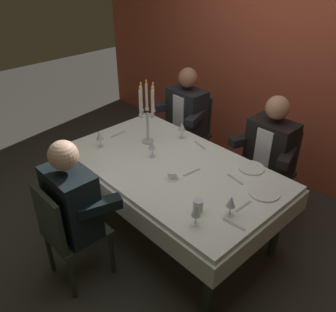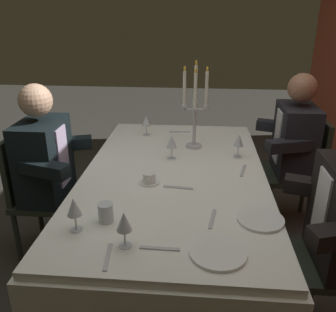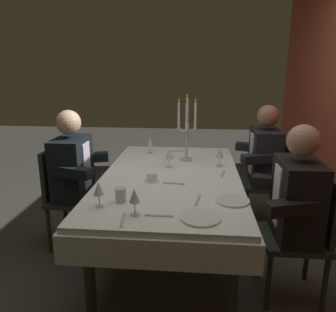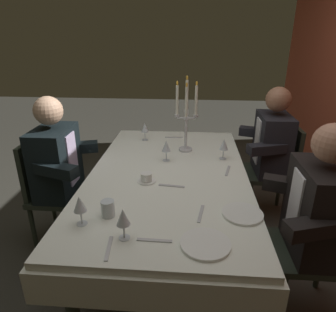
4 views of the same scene
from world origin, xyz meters
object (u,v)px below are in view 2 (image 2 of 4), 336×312
object	(u,v)px
dinner_plate_1	(260,219)
coffee_cup_0	(149,178)
wine_glass_3	(124,222)
wine_glass_4	(74,208)
water_tumbler_0	(106,212)
wine_glass_0	(146,121)
dinner_plate_0	(218,253)
seated_diner_0	(296,140)
candelabra	(195,108)
wine_glass_1	(172,143)
seated_diner_1	(43,159)
wine_glass_2	(239,141)
dining_table	(174,190)

from	to	relation	value
dinner_plate_1	coffee_cup_0	bearing A→B (deg)	-121.32
wine_glass_3	wine_glass_4	distance (m)	0.26
water_tumbler_0	wine_glass_0	bearing A→B (deg)	179.31
dinner_plate_0	seated_diner_0	distance (m)	1.58
candelabra	water_tumbler_0	xyz separation A→B (m)	(1.00, -0.39, -0.25)
wine_glass_1	coffee_cup_0	bearing A→B (deg)	-15.61
wine_glass_3	seated_diner_1	world-z (taller)	seated_diner_1
coffee_cup_0	seated_diner_1	bearing A→B (deg)	-110.94
wine_glass_1	seated_diner_1	xyz separation A→B (m)	(0.07, -0.85, -0.12)
wine_glass_3	seated_diner_1	size ratio (longest dim) A/B	0.13
wine_glass_2	coffee_cup_0	bearing A→B (deg)	-51.37
seated_diner_1	dining_table	bearing A→B (deg)	80.94
wine_glass_3	wine_glass_4	world-z (taller)	same
wine_glass_1	wine_glass_2	world-z (taller)	same
wine_glass_2	water_tumbler_0	bearing A→B (deg)	-39.07
candelabra	water_tumbler_0	size ratio (longest dim) A/B	6.70
wine_glass_4	water_tumbler_0	xyz separation A→B (m)	(-0.08, 0.12, -0.07)
wine_glass_4	dinner_plate_0	bearing A→B (deg)	79.40
coffee_cup_0	dinner_plate_0	bearing A→B (deg)	30.64
wine_glass_3	water_tumbler_0	xyz separation A→B (m)	(-0.18, -0.13, -0.07)
seated_diner_1	dinner_plate_0	bearing A→B (deg)	50.98
wine_glass_3	coffee_cup_0	world-z (taller)	wine_glass_3
wine_glass_2	coffee_cup_0	size ratio (longest dim) A/B	1.24
wine_glass_1	water_tumbler_0	distance (m)	0.82
dining_table	candelabra	size ratio (longest dim) A/B	3.16
wine_glass_1	coffee_cup_0	distance (m)	0.39
wine_glass_4	seated_diner_1	world-z (taller)	seated_diner_1
wine_glass_2	wine_glass_4	distance (m)	1.23
dinner_plate_1	water_tumbler_0	world-z (taller)	water_tumbler_0
wine_glass_0	seated_diner_1	world-z (taller)	seated_diner_1
dining_table	wine_glass_2	bearing A→B (deg)	124.89
dinner_plate_0	seated_diner_0	bearing A→B (deg)	155.74
seated_diner_0	seated_diner_1	xyz separation A→B (m)	(0.54, -1.77, 0.00)
candelabra	wine_glass_4	xyz separation A→B (m)	(1.09, -0.51, -0.18)
wine_glass_0	wine_glass_2	world-z (taller)	same
wine_glass_1	wine_glass_2	xyz separation A→B (m)	(-0.07, 0.44, 0.00)
water_tumbler_0	coffee_cup_0	distance (m)	0.44
seated_diner_0	dining_table	bearing A→B (deg)	-52.62
dining_table	coffee_cup_0	distance (m)	0.25
water_tumbler_0	dinner_plate_1	bearing A→B (deg)	95.15
wine_glass_0	seated_diner_0	xyz separation A→B (m)	(-0.00, 1.15, -0.12)
wine_glass_2	wine_glass_0	bearing A→B (deg)	-120.08
water_tumbler_0	wine_glass_1	bearing A→B (deg)	162.24
wine_glass_0	wine_glass_2	bearing A→B (deg)	59.92
candelabra	water_tumbler_0	world-z (taller)	candelabra
seated_diner_0	wine_glass_2	bearing A→B (deg)	-50.61
wine_glass_2	seated_diner_1	distance (m)	1.31
wine_glass_1	seated_diner_0	xyz separation A→B (m)	(-0.46, 0.92, -0.12)
dinner_plate_1	wine_glass_2	xyz separation A→B (m)	(-0.78, -0.04, 0.11)
dinner_plate_0	wine_glass_2	bearing A→B (deg)	170.62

